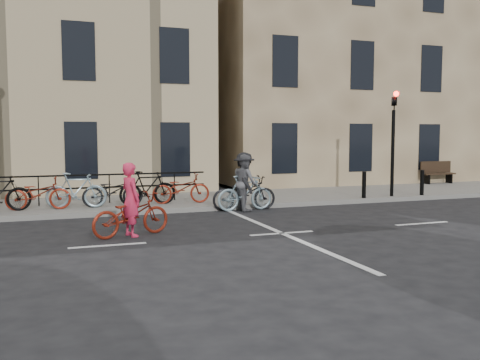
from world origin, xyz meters
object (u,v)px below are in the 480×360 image
object	(u,v)px
cyclist_dark	(244,187)
cyclist_pink	(131,211)
bench	(437,171)
cyclist_grey	(245,188)
traffic_light	(393,130)

from	to	relation	value
cyclist_dark	cyclist_pink	bearing A→B (deg)	130.90
bench	cyclist_pink	xyz separation A→B (m)	(-14.38, -6.85, -0.09)
cyclist_grey	cyclist_dark	xyz separation A→B (m)	(0.01, 0.10, 0.00)
traffic_light	cyclist_dark	bearing A→B (deg)	-175.58
traffic_light	cyclist_dark	xyz separation A→B (m)	(-5.69, -0.44, -1.76)
traffic_light	cyclist_dark	distance (m)	5.97
cyclist_dark	bench	bearing A→B (deg)	-66.84
cyclist_dark	cyclist_grey	bearing A→B (deg)	178.24
bench	cyclist_dark	distance (m)	11.17
cyclist_pink	cyclist_dark	world-z (taller)	cyclist_dark
bench	cyclist_grey	size ratio (longest dim) A/B	0.88
bench	cyclist_pink	bearing A→B (deg)	-154.54
traffic_light	bench	distance (m)	6.14
cyclist_grey	cyclist_dark	world-z (taller)	cyclist_dark
traffic_light	bench	xyz separation A→B (m)	(4.80, 3.39, -1.78)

